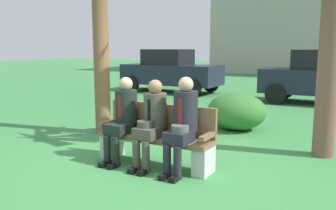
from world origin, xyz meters
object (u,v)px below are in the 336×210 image
shrub_near_bench (236,111)px  park_bench (156,137)px  seated_man_right (183,120)px  seated_man_middle (152,119)px  parked_car_near (170,71)px  parked_car_far (326,77)px  seated_man_left (123,115)px

shrub_near_bench → park_bench: bearing=-95.2°
seated_man_right → seated_man_middle: bearing=-179.3°
park_bench → shrub_near_bench: (0.26, 2.81, -0.02)m
seated_man_middle → seated_man_right: (0.50, 0.01, 0.03)m
seated_man_middle → seated_man_right: bearing=0.7°
seated_man_middle → shrub_near_bench: (0.25, 2.94, -0.32)m
seated_man_middle → shrub_near_bench: bearing=85.1°
seated_man_middle → parked_car_near: (-4.24, 7.94, 0.13)m
seated_man_right → parked_car_far: parked_car_far is taller
seated_man_right → parked_car_near: (-4.75, 7.93, 0.10)m
park_bench → parked_car_far: 7.68m
seated_man_middle → shrub_near_bench: seated_man_middle is taller
seated_man_left → seated_man_right: seated_man_right is taller
seated_man_right → seated_man_left: bearing=179.9°
park_bench → seated_man_middle: seated_man_middle is taller
park_bench → seated_man_left: 0.62m
shrub_near_bench → parked_car_far: size_ratio=0.32×
park_bench → seated_man_left: bearing=-166.5°
park_bench → seated_man_right: size_ratio=1.35×
shrub_near_bench → parked_car_near: (-4.50, 5.00, 0.44)m
seated_man_middle → park_bench: bearing=91.9°
seated_man_middle → parked_car_far: 7.80m
park_bench → shrub_near_bench: size_ratio=1.43×
seated_man_middle → parked_car_far: bearing=79.3°
parked_car_near → parked_car_far: (5.69, -0.27, 0.00)m
park_bench → seated_man_middle: (0.00, -0.13, 0.29)m
seated_man_left → park_bench: bearing=13.5°
park_bench → seated_man_middle: 0.32m
park_bench → parked_car_far: parked_car_far is taller
seated_man_left → shrub_near_bench: size_ratio=1.03×
seated_man_right → parked_car_far: bearing=83.0°
park_bench → seated_man_middle: bearing=-88.1°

